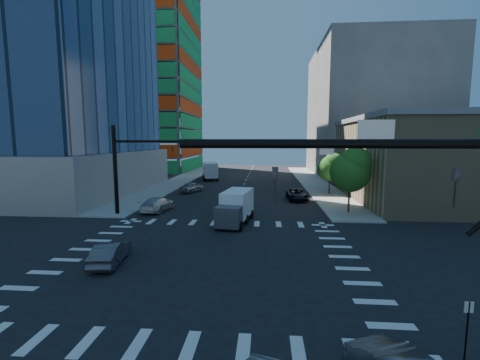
{
  "coord_description": "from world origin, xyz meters",
  "views": [
    {
      "loc": [
        3.75,
        -19.87,
        7.63
      ],
      "look_at": [
        1.52,
        8.0,
        4.18
      ],
      "focal_mm": 24.0,
      "sensor_mm": 36.0,
      "label": 1
    }
  ],
  "objects": [
    {
      "name": "car_sb_mid",
      "position": [
        -7.11,
        26.6,
        0.74
      ],
      "size": [
        3.41,
        4.68,
        1.48
      ],
      "primitive_type": "imported",
      "rotation": [
        0.0,
        0.0,
        2.71
      ],
      "color": "#A1A4A8",
      "rests_on": "ground"
    },
    {
      "name": "road_markings",
      "position": [
        0.0,
        0.0,
        0.01
      ],
      "size": [
        20.0,
        20.0,
        0.01
      ],
      "primitive_type": "cube",
      "color": "silver",
      "rests_on": "ground"
    },
    {
      "name": "car_nb_far",
      "position": [
        7.82,
        21.37,
        0.72
      ],
      "size": [
        2.65,
        5.29,
        1.44
      ],
      "primitive_type": "imported",
      "rotation": [
        0.0,
        0.0,
        0.05
      ],
      "color": "black",
      "rests_on": "ground"
    },
    {
      "name": "ground",
      "position": [
        0.0,
        0.0,
        0.0
      ],
      "size": [
        160.0,
        160.0,
        0.0
      ],
      "primitive_type": "plane",
      "color": "black",
      "rests_on": "ground"
    },
    {
      "name": "no_parking_sign",
      "position": [
        10.7,
        -9.0,
        1.38
      ],
      "size": [
        0.3,
        0.06,
        2.2
      ],
      "color": "black",
      "rests_on": "ground"
    },
    {
      "name": "tree_north",
      "position": [
        12.93,
        25.9,
        3.99
      ],
      "size": [
        3.54,
        3.52,
        5.78
      ],
      "color": "#382316",
      "rests_on": "sidewalk_ne"
    },
    {
      "name": "box_truck_near",
      "position": [
        0.98,
        8.85,
        1.31
      ],
      "size": [
        3.26,
        5.96,
        2.97
      ],
      "rotation": [
        0.0,
        0.0,
        -0.16
      ],
      "color": "black",
      "rests_on": "ground"
    },
    {
      "name": "construction_building",
      "position": [
        -27.41,
        61.93,
        24.61
      ],
      "size": [
        25.16,
        34.5,
        70.6
      ],
      "color": "slate",
      "rests_on": "ground"
    },
    {
      "name": "tree_south",
      "position": [
        12.63,
        13.9,
        4.69
      ],
      "size": [
        4.16,
        4.16,
        6.82
      ],
      "color": "#382316",
      "rests_on": "sidewalk_ne"
    },
    {
      "name": "sidewalk_ne",
      "position": [
        12.5,
        40.0,
        0.07
      ],
      "size": [
        5.0,
        60.0,
        0.15
      ],
      "primitive_type": "cube",
      "color": "gray",
      "rests_on": "ground"
    },
    {
      "name": "bg_building_ne",
      "position": [
        27.0,
        55.0,
        14.0
      ],
      "size": [
        24.0,
        30.0,
        28.0
      ],
      "primitive_type": "cube",
      "color": "#605C56",
      "rests_on": "ground"
    },
    {
      "name": "signal_mast_nw",
      "position": [
        -10.0,
        11.5,
        5.49
      ],
      "size": [
        10.2,
        0.4,
        9.0
      ],
      "color": "black",
      "rests_on": "sidewalk_nw"
    },
    {
      "name": "car_sb_cross",
      "position": [
        -5.84,
        -1.31,
        0.69
      ],
      "size": [
        2.03,
        4.34,
        1.38
      ],
      "primitive_type": "imported",
      "rotation": [
        0.0,
        0.0,
        3.28
      ],
      "color": "#4B4B50",
      "rests_on": "ground"
    },
    {
      "name": "commercial_building",
      "position": [
        25.0,
        22.0,
        5.31
      ],
      "size": [
        20.5,
        22.5,
        10.6
      ],
      "color": "tan",
      "rests_on": "ground"
    },
    {
      "name": "car_sb_near",
      "position": [
        -7.89,
        13.63,
        0.76
      ],
      "size": [
        2.92,
        5.53,
        1.53
      ],
      "primitive_type": "imported",
      "rotation": [
        0.0,
        0.0,
        2.99
      ],
      "color": "silver",
      "rests_on": "ground"
    },
    {
      "name": "box_truck_far",
      "position": [
        -7.07,
        42.02,
        1.48
      ],
      "size": [
        4.16,
        6.85,
        3.35
      ],
      "rotation": [
        0.0,
        0.0,
        3.38
      ],
      "color": "black",
      "rests_on": "ground"
    },
    {
      "name": "sidewalk_nw",
      "position": [
        -12.5,
        40.0,
        0.07
      ],
      "size": [
        5.0,
        60.0,
        0.15
      ],
      "primitive_type": "cube",
      "color": "gray",
      "rests_on": "ground"
    }
  ]
}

